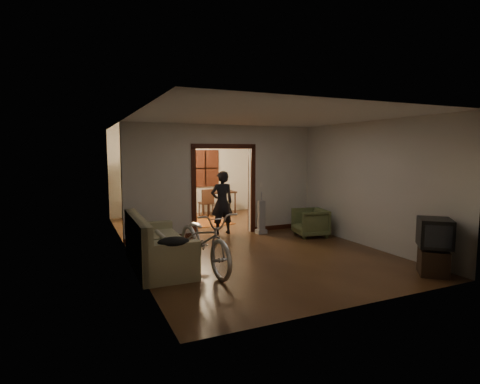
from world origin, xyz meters
TOP-DOWN VIEW (x-y plane):
  - floor at (0.00, 0.00)m, footprint 5.00×8.50m
  - ceiling at (0.00, 0.00)m, footprint 5.00×8.50m
  - wall_back at (0.00, 4.25)m, footprint 5.00×0.02m
  - wall_left at (-2.50, 0.00)m, footprint 0.02×8.50m
  - wall_right at (2.50, 0.00)m, footprint 0.02×8.50m
  - partition_wall at (0.00, 0.75)m, footprint 5.00×0.14m
  - door_casing at (0.00, 0.75)m, footprint 1.74×0.20m
  - far_window at (0.70, 4.21)m, footprint 0.98×0.06m
  - chandelier at (0.00, 2.50)m, footprint 0.24×0.24m
  - light_switch at (1.05, 0.68)m, footprint 0.08×0.01m
  - sofa at (-2.12, -1.36)m, footprint 0.96×2.11m
  - rolled_paper at (-2.02, -1.06)m, footprint 0.09×0.73m
  - jacket at (-2.07, -2.27)m, footprint 0.51×0.39m
  - bicycle at (-1.40, -1.85)m, footprint 0.93×2.15m
  - armchair at (1.90, -0.39)m, footprint 0.90×0.88m
  - tv_stand at (2.13, -3.74)m, footprint 0.66×0.67m
  - crt_tv at (2.13, -3.74)m, footprint 0.77×0.77m
  - vacuum at (0.92, 0.40)m, footprint 0.28×0.23m
  - person at (-0.02, 0.79)m, footprint 0.60×0.40m
  - oriental_rug at (-0.02, 2.67)m, footprint 1.68×2.07m
  - locker at (-1.47, 3.86)m, footprint 0.93×0.55m
  - globe at (-1.47, 3.86)m, footprint 0.28×0.28m
  - desk at (0.95, 3.51)m, footprint 1.20×0.92m
  - desk_chair at (0.41, 3.34)m, footprint 0.48×0.48m

SIDE VIEW (x-z plane):
  - floor at x=0.00m, z-range -0.01..0.01m
  - oriental_rug at x=-0.02m, z-range 0.00..0.01m
  - tv_stand at x=2.13m, z-range 0.00..0.45m
  - armchair at x=1.90m, z-range 0.00..0.70m
  - desk at x=0.95m, z-range 0.00..0.79m
  - vacuum at x=0.92m, z-range 0.00..0.86m
  - desk_chair at x=0.41m, z-range 0.00..0.92m
  - sofa at x=-2.12m, z-range 0.00..0.97m
  - rolled_paper at x=-2.02m, z-range 0.48..0.58m
  - bicycle at x=-1.40m, z-range 0.00..1.10m
  - jacket at x=-2.07m, z-range 0.61..0.75m
  - crt_tv at x=2.13m, z-range 0.49..0.99m
  - person at x=-0.02m, z-range 0.00..1.63m
  - locker at x=-1.47m, z-range 0.00..1.82m
  - door_casing at x=0.00m, z-range -0.06..2.26m
  - light_switch at x=1.05m, z-range 1.19..1.31m
  - wall_back at x=0.00m, z-range 0.00..2.80m
  - wall_left at x=-2.50m, z-range 0.00..2.80m
  - wall_right at x=2.50m, z-range 0.00..2.80m
  - partition_wall at x=0.00m, z-range 0.00..2.80m
  - far_window at x=0.70m, z-range 0.91..2.19m
  - globe at x=-1.47m, z-range 1.80..2.08m
  - chandelier at x=0.00m, z-range 2.23..2.47m
  - ceiling at x=0.00m, z-range 2.79..2.80m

